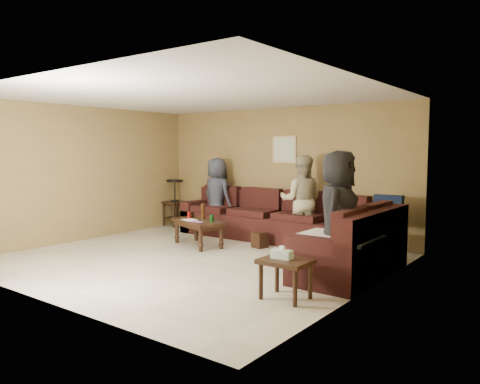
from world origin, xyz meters
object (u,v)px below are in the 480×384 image
Objects in this scene: sectional_sofa at (290,231)px; coffee_table at (198,224)px; end_table_left at (175,202)px; person_right at (338,215)px; person_middle at (302,200)px; waste_bin at (260,240)px; person_left at (217,195)px; side_table_right at (285,264)px.

sectional_sofa is 3.82× the size of coffee_table.
person_right reaches higher than end_table_left.
person_right reaches higher than coffee_table.
person_middle is at bearing 94.23° from sectional_sofa.
sectional_sofa is at bearing 68.27° from person_middle.
sectional_sofa is at bearing 25.54° from coffee_table.
person_right is (1.94, -1.04, 0.71)m from waste_bin.
person_middle is (0.47, 0.62, 0.67)m from waste_bin.
person_left is at bearing 50.10° from person_right.
sectional_sofa is 2.77× the size of person_right.
coffee_table is at bearing 127.25° from person_left.
end_table_left is 5.12m from person_right.
person_middle is at bearing 52.64° from waste_bin.
end_table_left is at bearing -29.05° from person_middle.
person_middle is at bearing -3.08° from end_table_left.
end_table_left is at bearing 164.34° from waste_bin.
sectional_sofa is 0.65m from person_middle.
side_table_right is 1.20m from person_right.
waste_bin is (-1.82, 2.15, -0.26)m from side_table_right.
person_left is 3.90m from person_right.
side_table_right is 2.27× the size of waste_bin.
side_table_right is at bearing 160.75° from person_right.
end_table_left is at bearing 147.67° from side_table_right.
sectional_sofa is at bearing 119.53° from side_table_right.
person_right is (4.77, -1.84, 0.30)m from end_table_left.
person_right is at bearing 105.52° from person_middle.
waste_bin is (2.83, -0.79, -0.41)m from end_table_left.
person_middle is (3.30, -0.18, 0.26)m from end_table_left.
side_table_right is at bearing 90.06° from person_middle.
person_left is (-2.05, 0.53, 0.44)m from sectional_sofa.
sectional_sofa is at bearing 36.36° from person_right.
coffee_table is 1.87m from person_middle.
coffee_table is at bearing 66.52° from person_right.
waste_bin is 0.17× the size of person_left.
person_middle is at bearing 28.20° from person_right.
person_left is at bearing 155.56° from waste_bin.
person_left is (-3.37, 2.85, 0.37)m from side_table_right.
waste_bin is 2.31m from person_right.
person_middle is (-1.35, 2.77, 0.40)m from side_table_right.
end_table_left is 3.89× the size of waste_bin.
end_table_left reaches higher than sectional_sofa.
person_right is at bearing -40.36° from sectional_sofa.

